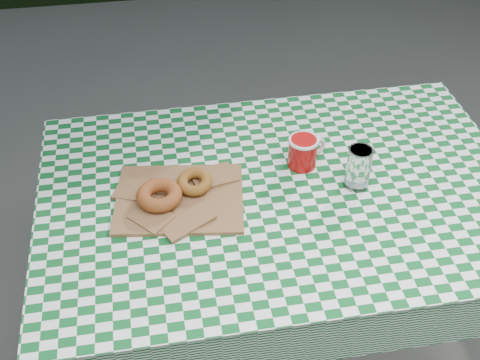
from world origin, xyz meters
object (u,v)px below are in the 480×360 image
Objects in this scene: table at (276,285)px; paper_bag at (179,198)px; drinking_glass at (358,168)px; coffee_mug at (303,152)px.

paper_bag is at bearing 179.41° from table.
table is 10.67× the size of drinking_glass.
table is 3.86× the size of paper_bag.
drinking_glass is at bearing -62.71° from coffee_mug.
drinking_glass is (0.12, -0.10, 0.01)m from coffee_mug.
coffee_mug reaches higher than paper_bag.
drinking_glass is (0.19, -0.02, 0.44)m from table.
table is 0.47m from paper_bag.
coffee_mug is at bearing 14.35° from paper_bag.
coffee_mug reaches higher than table.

